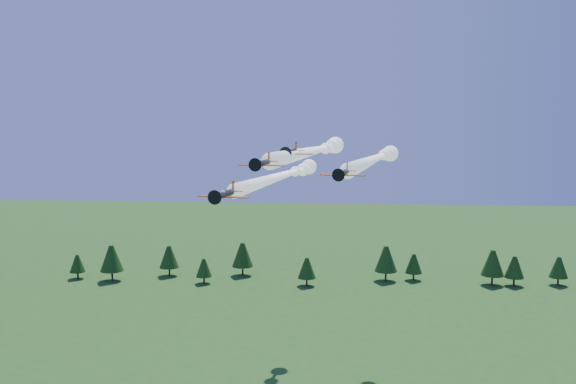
# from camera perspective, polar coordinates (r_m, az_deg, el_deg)

# --- Properties ---
(plane_lead) EXTENTS (15.10, 59.83, 3.70)m
(plane_lead) POSITION_cam_1_polar(r_m,az_deg,el_deg) (122.83, 2.35, 3.70)
(plane_lead) COLOR black
(plane_lead) RESTS_ON ground
(plane_left) EXTENTS (16.65, 61.37, 3.70)m
(plane_left) POSITION_cam_1_polar(r_m,az_deg,el_deg) (134.97, -0.46, 1.49)
(plane_left) COLOR black
(plane_left) RESTS_ON ground
(plane_right) EXTENTS (16.37, 60.34, 3.70)m
(plane_right) POSITION_cam_1_polar(r_m,az_deg,el_deg) (130.81, 7.77, 2.96)
(plane_right) COLOR black
(plane_right) RESTS_ON ground
(plane_slot) EXTENTS (7.40, 8.08, 2.58)m
(plane_slot) POSITION_cam_1_polar(r_m,az_deg,el_deg) (105.27, 0.28, 3.59)
(plane_slot) COLOR black
(plane_slot) RESTS_ON ground
(treeline) EXTENTS (164.39, 18.26, 11.98)m
(treeline) POSITION_cam_1_polar(r_m,az_deg,el_deg) (213.66, 2.34, -6.17)
(treeline) COLOR #382314
(treeline) RESTS_ON ground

